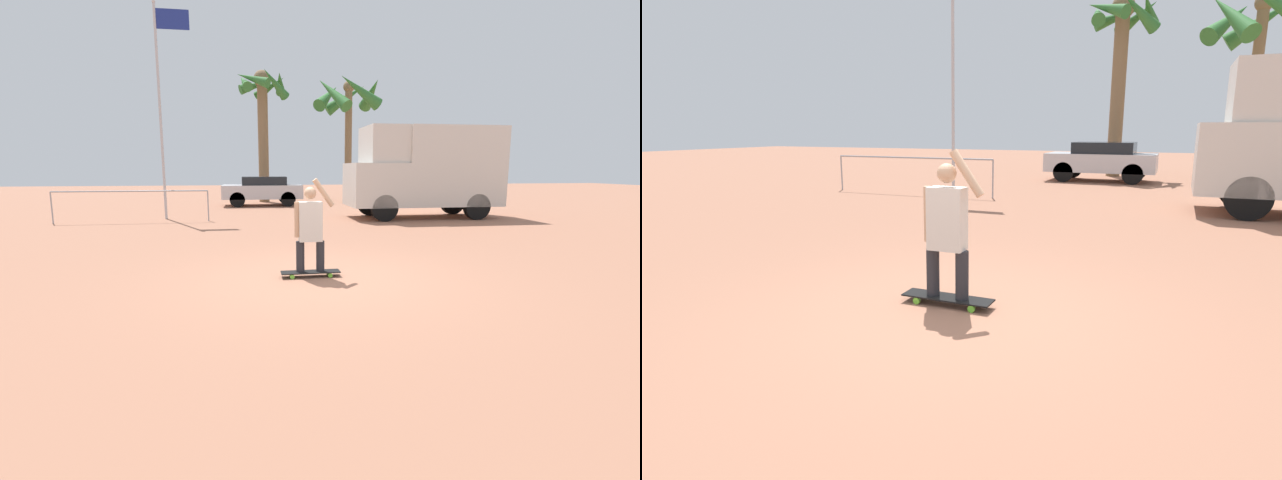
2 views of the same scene
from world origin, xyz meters
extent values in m
plane|color=#A36B51|center=(0.00, 0.00, 0.00)|extent=(80.00, 80.00, 0.00)
cube|color=black|center=(-0.17, 0.19, 0.08)|extent=(1.00, 0.26, 0.02)
cylinder|color=#66C633|center=(-0.49, 0.09, 0.04)|extent=(0.08, 0.03, 0.08)
cylinder|color=#66C633|center=(-0.49, 0.30, 0.04)|extent=(0.08, 0.03, 0.08)
cylinder|color=#66C633|center=(0.15, 0.09, 0.04)|extent=(0.08, 0.03, 0.08)
cylinder|color=#66C633|center=(0.15, 0.30, 0.04)|extent=(0.08, 0.03, 0.08)
cylinder|color=#28282D|center=(-0.34, 0.19, 0.35)|extent=(0.14, 0.14, 0.52)
cylinder|color=#28282D|center=(0.00, 0.19, 0.35)|extent=(0.14, 0.14, 0.52)
cube|color=silver|center=(-0.17, 0.19, 0.94)|extent=(0.38, 0.22, 0.66)
sphere|color=tan|center=(-0.17, 0.19, 1.41)|extent=(0.20, 0.20, 0.20)
cylinder|color=tan|center=(-0.39, 0.19, 0.98)|extent=(0.09, 0.09, 0.58)
cylinder|color=tan|center=(0.05, 0.19, 1.42)|extent=(0.38, 0.09, 0.48)
cylinder|color=black|center=(3.37, 7.32, 0.46)|extent=(0.92, 0.28, 0.92)
cylinder|color=black|center=(3.37, 9.21, 0.46)|extent=(0.92, 0.28, 0.92)
cylinder|color=black|center=(6.77, 7.32, 0.46)|extent=(0.92, 0.28, 0.92)
cylinder|color=black|center=(6.77, 9.21, 0.46)|extent=(0.92, 0.28, 0.92)
cube|color=silver|center=(3.29, 8.27, 1.22)|extent=(1.92, 2.17, 1.53)
cube|color=black|center=(2.90, 8.27, 1.53)|extent=(0.04, 1.84, 0.77)
cube|color=silver|center=(6.03, 8.27, 1.87)|extent=(3.57, 2.17, 2.81)
cube|color=silver|center=(3.58, 8.27, 2.63)|extent=(1.35, 1.99, 1.28)
cylinder|color=black|center=(-1.79, 13.56, 0.36)|extent=(0.71, 0.22, 0.71)
cylinder|color=black|center=(-1.79, 15.23, 0.36)|extent=(0.71, 0.22, 0.71)
cylinder|color=black|center=(0.58, 13.56, 0.36)|extent=(0.71, 0.22, 0.71)
cylinder|color=black|center=(0.58, 15.23, 0.36)|extent=(0.71, 0.22, 0.71)
cube|color=#BCBCC1|center=(-0.61, 14.39, 0.68)|extent=(3.82, 1.89, 0.65)
cube|color=black|center=(-0.51, 14.39, 1.20)|extent=(2.10, 1.66, 0.40)
cylinder|color=brown|center=(4.27, 17.03, 3.09)|extent=(0.39, 0.39, 6.19)
sphere|color=brown|center=(4.27, 17.03, 6.19)|extent=(0.62, 0.62, 0.62)
cone|color=#2D6B2D|center=(5.53, 17.07, 5.88)|extent=(0.80, 2.63, 1.69)
cone|color=#2D6B2D|center=(4.36, 18.29, 5.78)|extent=(2.56, 0.90, 1.97)
cone|color=#2D6B2D|center=(3.25, 17.78, 5.80)|extent=(2.08, 2.46, 1.91)
cone|color=#2D6B2D|center=(3.24, 16.28, 5.72)|extent=(2.01, 2.39, 2.11)
cone|color=#2D6B2D|center=(4.58, 15.80, 5.80)|extent=(2.64, 1.32, 1.92)
cylinder|color=brown|center=(-0.44, 16.72, 3.20)|extent=(0.54, 0.54, 6.40)
sphere|color=brown|center=(-0.44, 16.72, 6.40)|extent=(0.87, 0.87, 0.87)
cone|color=#2D6B2D|center=(0.49, 16.63, 6.21)|extent=(0.71, 1.98, 1.15)
cone|color=#2D6B2D|center=(0.01, 17.54, 6.14)|extent=(1.91, 1.37, 1.35)
cone|color=#2D6B2D|center=(-0.73, 17.61, 6.22)|extent=(2.01, 1.10, 1.10)
cone|color=#2D6B2D|center=(-1.36, 16.53, 6.18)|extent=(0.91, 1.99, 1.23)
cone|color=#2D6B2D|center=(-0.94, 15.93, 6.24)|extent=(1.92, 1.48, 1.06)
cone|color=#2D6B2D|center=(0.19, 16.03, 6.07)|extent=(1.69, 1.61, 1.54)
cylinder|color=#B7B7BC|center=(-4.19, 9.26, 3.62)|extent=(0.09, 0.09, 7.24)
sphere|color=#B7B7BC|center=(-4.19, 9.26, 7.29)|extent=(0.12, 0.12, 0.12)
cube|color=navy|center=(-3.61, 9.26, 6.77)|extent=(1.08, 0.02, 0.65)
cylinder|color=#99999E|center=(-5.11, 8.39, 1.05)|extent=(4.99, 0.05, 0.05)
cylinder|color=#99999E|center=(-7.61, 8.39, 0.53)|extent=(0.04, 0.04, 1.05)
cylinder|color=#99999E|center=(-2.62, 8.39, 0.53)|extent=(0.04, 0.04, 1.05)
camera|label=1|loc=(-1.11, -6.78, 1.82)|focal=24.00mm
camera|label=2|loc=(1.99, -4.42, 1.85)|focal=28.00mm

